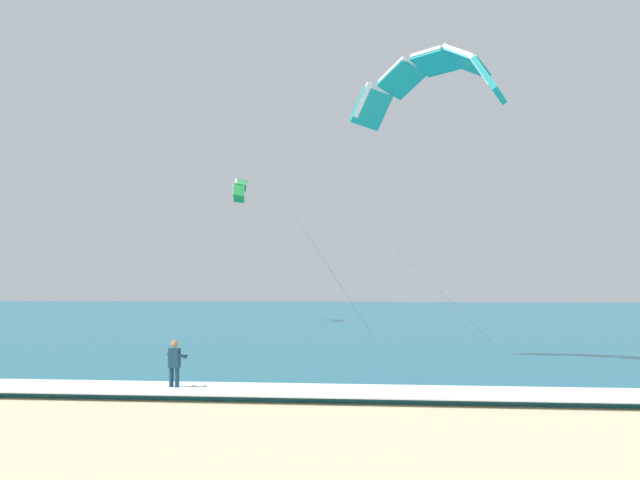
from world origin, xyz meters
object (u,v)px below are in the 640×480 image
(surfboard, at_px, (174,394))
(kite_primary, at_px, (429,79))
(kite_distant, at_px, (240,187))
(kitesurfer, at_px, (175,364))

(surfboard, bearing_deg, kite_primary, 48.36)
(kite_primary, bearing_deg, kite_distant, 115.16)
(kitesurfer, bearing_deg, kite_distant, 100.03)
(surfboard, height_order, kitesurfer, kitesurfer)
(kitesurfer, height_order, kite_distant, kite_distant)
(kitesurfer, height_order, kite_primary, kite_primary)
(kite_primary, distance_m, kite_distant, 37.17)
(kitesurfer, distance_m, kite_primary, 16.74)
(kitesurfer, bearing_deg, kite_primary, 48.32)
(surfboard, distance_m, kitesurfer, 0.91)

